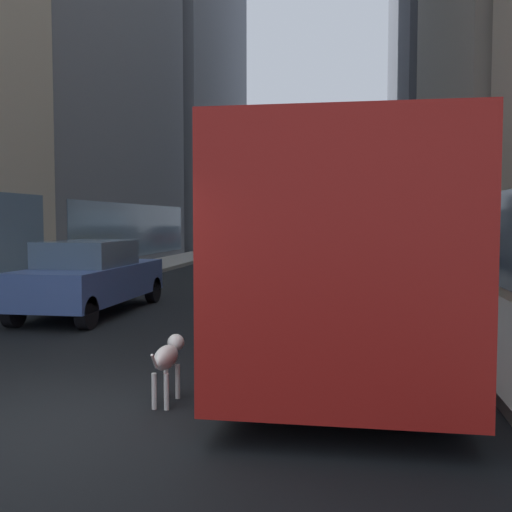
# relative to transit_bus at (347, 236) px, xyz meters

# --- Properties ---
(ground_plane) EXTENTS (120.00, 120.00, 0.00)m
(ground_plane) POSITION_rel_transit_bus_xyz_m (-2.80, 29.70, -1.78)
(ground_plane) COLOR black
(sidewalk_left) EXTENTS (2.40, 110.00, 0.15)m
(sidewalk_left) POSITION_rel_transit_bus_xyz_m (-8.50, 29.70, -1.70)
(sidewalk_left) COLOR #ADA89E
(sidewalk_left) RESTS_ON ground
(sidewalk_right) EXTENTS (2.40, 110.00, 0.15)m
(sidewalk_right) POSITION_rel_transit_bus_xyz_m (2.90, 29.70, -1.70)
(sidewalk_right) COLOR #ADA89E
(sidewalk_right) RESTS_ON ground
(building_left_far) EXTENTS (10.40, 18.07, 36.85)m
(building_left_far) POSITION_rel_transit_bus_xyz_m (-14.70, 33.65, 16.64)
(building_left_far) COLOR slate
(building_left_far) RESTS_ON ground
(building_right_far) EXTENTS (11.89, 22.43, 30.78)m
(building_right_far) POSITION_rel_transit_bus_xyz_m (9.10, 35.52, 13.61)
(building_right_far) COLOR #4C515B
(building_right_far) RESTS_ON ground
(transit_bus) EXTENTS (2.78, 11.53, 3.05)m
(transit_bus) POSITION_rel_transit_bus_xyz_m (0.00, 0.00, 0.00)
(transit_bus) COLOR red
(transit_bus) RESTS_ON ground
(car_silver_sedan) EXTENTS (1.85, 4.42, 1.62)m
(car_silver_sedan) POSITION_rel_transit_bus_xyz_m (-1.60, 33.34, -0.95)
(car_silver_sedan) COLOR #B7BABF
(car_silver_sedan) RESTS_ON ground
(car_red_coupe) EXTENTS (1.89, 4.20, 1.62)m
(car_red_coupe) POSITION_rel_transit_bus_xyz_m (-5.60, 32.15, -0.95)
(car_red_coupe) COLOR red
(car_red_coupe) RESTS_ON ground
(car_white_van) EXTENTS (1.73, 4.71, 1.62)m
(car_white_van) POSITION_rel_transit_bus_xyz_m (-4.00, 13.03, -0.95)
(car_white_van) COLOR silver
(car_white_van) RESTS_ON ground
(car_blue_hatchback) EXTENTS (1.72, 4.60, 1.62)m
(car_blue_hatchback) POSITION_rel_transit_bus_xyz_m (-5.60, 1.49, -0.95)
(car_blue_hatchback) COLOR #4C6BB7
(car_blue_hatchback) RESTS_ON ground
(car_yellow_taxi) EXTENTS (1.77, 4.21, 1.62)m
(car_yellow_taxi) POSITION_rel_transit_bus_xyz_m (-1.60, 27.92, -0.96)
(car_yellow_taxi) COLOR yellow
(car_yellow_taxi) RESTS_ON ground
(box_truck) EXTENTS (2.30, 7.50, 3.05)m
(box_truck) POSITION_rel_transit_bus_xyz_m (0.00, 13.14, -0.11)
(box_truck) COLOR silver
(box_truck) RESTS_ON ground
(dalmatian_dog) EXTENTS (0.22, 0.96, 0.72)m
(dalmatian_dog) POSITION_rel_transit_bus_xyz_m (-1.96, -4.39, -1.26)
(dalmatian_dog) COLOR white
(dalmatian_dog) RESTS_ON ground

